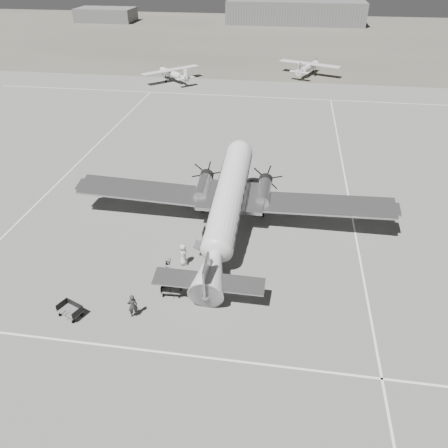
{
  "coord_description": "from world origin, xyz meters",
  "views": [
    {
      "loc": [
        5.4,
        -31.53,
        21.18
      ],
      "look_at": [
        1.0,
        -2.37,
        2.2
      ],
      "focal_mm": 35.0,
      "sensor_mm": 36.0,
      "label": 1
    }
  ],
  "objects": [
    {
      "name": "light_plane_right",
      "position": [
        8.46,
        55.29,
        1.24
      ],
      "size": [
        14.75,
        13.51,
        2.48
      ],
      "primitive_type": null,
      "rotation": [
        0.0,
        0.0,
        -0.39
      ],
      "color": "silver",
      "rests_on": "ground"
    },
    {
      "name": "taxi_line_horizon",
      "position": [
        0.0,
        40.0,
        0.01
      ],
      "size": [
        90.0,
        0.15,
        0.01
      ],
      "primitive_type": "cube",
      "color": "white",
      "rests_on": "ground"
    },
    {
      "name": "taxi_line_left",
      "position": [
        -18.0,
        10.0,
        0.01
      ],
      "size": [
        0.15,
        60.0,
        0.01
      ],
      "primitive_type": "cube",
      "color": "white",
      "rests_on": "ground"
    },
    {
      "name": "taxi_line_right",
      "position": [
        12.0,
        0.0,
        0.01
      ],
      "size": [
        0.15,
        80.0,
        0.01
      ],
      "primitive_type": "cube",
      "color": "white",
      "rests_on": "ground"
    },
    {
      "name": "ramp_agent",
      "position": [
        -2.42,
        -6.94,
        0.91
      ],
      "size": [
        0.87,
        1.02,
        1.82
      ],
      "primitive_type": "imported",
      "rotation": [
        0.0,
        0.0,
        1.8
      ],
      "color": "#B1B1AF",
      "rests_on": "ground"
    },
    {
      "name": "baggage_cart_near",
      "position": [
        -1.81,
        -8.73,
        0.42
      ],
      "size": [
        1.55,
        1.14,
        0.85
      ],
      "primitive_type": null,
      "rotation": [
        0.0,
        0.0,
        0.05
      ],
      "color": "#5C5C5C",
      "rests_on": "ground"
    },
    {
      "name": "light_plane_left",
      "position": [
        -15.82,
        47.1,
        1.19
      ],
      "size": [
        14.63,
        14.67,
        2.37
      ],
      "primitive_type": null,
      "rotation": [
        0.0,
        0.0,
        0.8
      ],
      "color": "silver",
      "rests_on": "ground"
    },
    {
      "name": "shed_secondary",
      "position": [
        -55.0,
        115.0,
        2.0
      ],
      "size": [
        18.0,
        10.0,
        4.0
      ],
      "primitive_type": "cube",
      "color": "#5C5C5C",
      "rests_on": "ground"
    },
    {
      "name": "baggage_cart_far",
      "position": [
        -8.0,
        -11.88,
        0.46
      ],
      "size": [
        1.96,
        1.7,
        0.93
      ],
      "primitive_type": null,
      "rotation": [
        0.0,
        0.0,
        -0.39
      ],
      "color": "#5C5C5C",
      "rests_on": "ground"
    },
    {
      "name": "dc3_airliner",
      "position": [
        1.0,
        -0.37,
        2.72
      ],
      "size": [
        28.77,
        20.15,
        5.43
      ],
      "primitive_type": null,
      "rotation": [
        0.0,
        0.0,
        -0.01
      ],
      "color": "#AFAFB1",
      "rests_on": "ground"
    },
    {
      "name": "passenger",
      "position": [
        -1.77,
        -5.18,
        0.91
      ],
      "size": [
        0.74,
        0.98,
        1.81
      ],
      "primitive_type": "imported",
      "rotation": [
        0.0,
        0.0,
        1.77
      ],
      "color": "beige",
      "rests_on": "ground"
    },
    {
      "name": "taxi_line_near",
      "position": [
        0.0,
        -14.0,
        0.01
      ],
      "size": [
        60.0,
        0.15,
        0.01
      ],
      "primitive_type": "cube",
      "color": "white",
      "rests_on": "ground"
    },
    {
      "name": "grass_infield",
      "position": [
        0.0,
        95.0,
        0.0
      ],
      "size": [
        260.0,
        90.0,
        0.01
      ],
      "primitive_type": "cube",
      "color": "#5C594D",
      "rests_on": "ground"
    },
    {
      "name": "ground_crew",
      "position": [
        -3.8,
        -11.23,
        0.91
      ],
      "size": [
        0.8,
        0.72,
        1.83
      ],
      "primitive_type": "imported",
      "rotation": [
        0.0,
        0.0,
        3.68
      ],
      "color": "#2B2B2B",
      "rests_on": "ground"
    },
    {
      "name": "hangar_main",
      "position": [
        5.0,
        120.0,
        3.3
      ],
      "size": [
        42.0,
        14.0,
        6.6
      ],
      "color": "slate",
      "rests_on": "ground"
    },
    {
      "name": "ground",
      "position": [
        0.0,
        0.0,
        0.0
      ],
      "size": [
        260.0,
        260.0,
        0.0
      ],
      "primitive_type": "plane",
      "color": "slate",
      "rests_on": "ground"
    }
  ]
}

